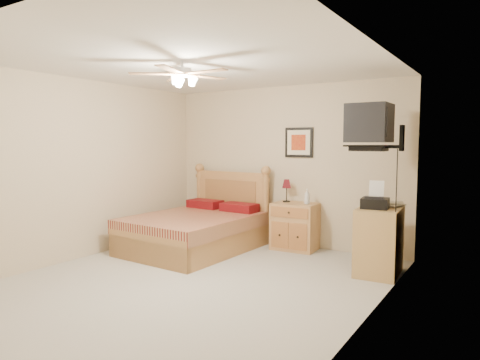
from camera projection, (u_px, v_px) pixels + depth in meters
name	position (u px, v px, depth m)	size (l,w,h in m)	color
floor	(196.00, 281.00, 5.01)	(4.50, 4.50, 0.00)	#A9A499
ceiling	(194.00, 64.00, 4.80)	(4.00, 4.50, 0.04)	white
wall_back	(284.00, 166.00, 6.79)	(4.00, 0.04, 2.50)	beige
wall_left	(83.00, 169.00, 5.98)	(0.04, 4.50, 2.50)	beige
wall_right	(370.00, 184.00, 3.83)	(0.04, 4.50, 2.50)	beige
bed	(193.00, 209.00, 6.40)	(1.48, 1.94, 1.26)	#A57C40
nightstand	(295.00, 226.00, 6.49)	(0.65, 0.49, 0.71)	tan
table_lamp	(287.00, 191.00, 6.59)	(0.19, 0.19, 0.35)	#5A0D15
lotion_bottle	(307.00, 197.00, 6.34)	(0.09, 0.09, 0.23)	silver
framed_picture	(299.00, 142.00, 6.60)	(0.46, 0.04, 0.46)	black
dresser	(379.00, 241.00, 5.25)	(0.49, 0.70, 0.83)	#B18A4B
fax_machine	(375.00, 195.00, 5.14)	(0.31, 0.33, 0.33)	black
magazine_lower	(386.00, 205.00, 5.39)	(0.21, 0.28, 0.03)	beige
magazine_upper	(386.00, 203.00, 5.40)	(0.20, 0.27, 0.02)	gray
wall_tv	(382.00, 126.00, 5.04)	(0.56, 0.46, 0.58)	black
ceiling_fan	(182.00, 74.00, 4.64)	(1.14, 1.14, 0.28)	white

